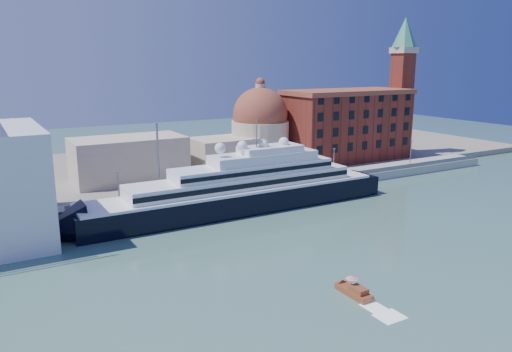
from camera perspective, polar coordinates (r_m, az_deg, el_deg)
ground at (r=101.13m, az=6.36°, el=-6.88°), size 400.00×400.00×0.00m
quay at (r=128.45m, az=-2.59°, el=-1.92°), size 180.00×10.00×2.50m
land at (r=165.09m, az=-9.14°, el=1.18°), size 260.00×72.00×2.00m
quay_fence at (r=124.12m, az=-1.64°, el=-1.56°), size 180.00×0.10×1.20m
superyacht at (r=114.96m, az=-3.36°, el=-2.15°), size 82.98×11.50×24.80m
water_taxi at (r=77.73m, az=11.19°, el=-12.78°), size 2.17×6.42×3.04m
warehouse at (r=169.52m, az=10.36°, el=5.82°), size 43.00×19.00×23.25m
campanile at (r=184.79m, az=16.36°, el=10.75°), size 8.40×8.40×47.00m
church at (r=150.08m, az=-4.62°, el=3.98°), size 66.00×18.00×25.50m
lamp_posts at (r=119.80m, az=-7.64°, el=1.11°), size 120.80×2.40×18.00m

